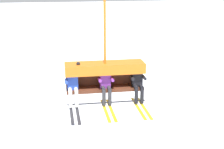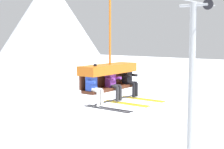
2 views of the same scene
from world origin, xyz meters
TOP-DOWN VIEW (x-y plane):
  - mountain_peak_east at (25.40, 30.45)m, footprint 21.22×21.22m
  - lift_tower_far at (7.36, -0.02)m, footprint 0.36×1.88m
  - chairlift_chair at (-1.11, -0.73)m, footprint 2.40×0.74m
  - skier_blue at (-2.10, -0.94)m, footprint 0.48×1.70m
  - skier_purple at (-1.11, -0.95)m, footprint 0.46×1.70m
  - skier_black at (-0.13, -0.95)m, footprint 0.46×1.70m

SIDE VIEW (x-z plane):
  - lift_tower_far at x=7.36m, z-range 0.17..9.70m
  - skier_purple at x=-1.11m, z-range 5.47..6.69m
  - skier_black at x=-0.13m, z-range 5.47..6.69m
  - skier_blue at x=-2.10m, z-range 5.43..6.77m
  - chairlift_chair at x=-1.11m, z-range 4.50..8.30m
  - mountain_peak_east at x=25.40m, z-range 0.00..16.36m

